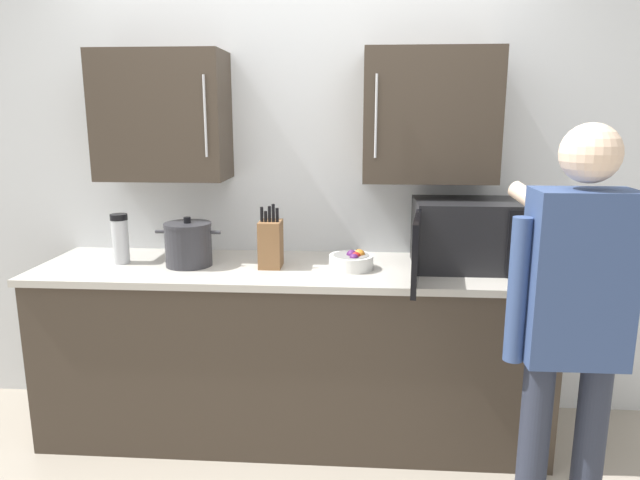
{
  "coord_description": "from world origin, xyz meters",
  "views": [
    {
      "loc": [
        0.34,
        -2.13,
        1.67
      ],
      "look_at": [
        0.15,
        0.62,
        1.06
      ],
      "focal_mm": 32.14,
      "sensor_mm": 36.0,
      "label": 1
    }
  ],
  "objects_px": {
    "knife_block": "(271,243)",
    "stock_pot": "(188,244)",
    "thermos_flask": "(120,238)",
    "microwave_oven": "(466,235)",
    "person_figure": "(572,315)",
    "fruit_bowl": "(352,260)"
  },
  "relations": [
    {
      "from": "stock_pot",
      "to": "fruit_bowl",
      "type": "relative_size",
      "value": 1.51
    },
    {
      "from": "microwave_oven",
      "to": "thermos_flask",
      "type": "xyz_separation_m",
      "value": [
        -1.76,
        -0.03,
        -0.04
      ]
    },
    {
      "from": "knife_block",
      "to": "microwave_oven",
      "type": "bearing_deg",
      "value": 2.96
    },
    {
      "from": "thermos_flask",
      "to": "microwave_oven",
      "type": "bearing_deg",
      "value": 1.01
    },
    {
      "from": "microwave_oven",
      "to": "thermos_flask",
      "type": "bearing_deg",
      "value": -178.99
    },
    {
      "from": "stock_pot",
      "to": "fruit_bowl",
      "type": "bearing_deg",
      "value": -0.57
    },
    {
      "from": "microwave_oven",
      "to": "knife_block",
      "type": "height_order",
      "value": "microwave_oven"
    },
    {
      "from": "stock_pot",
      "to": "person_figure",
      "type": "xyz_separation_m",
      "value": [
        1.62,
        -0.82,
        -0.04
      ]
    },
    {
      "from": "microwave_oven",
      "to": "knife_block",
      "type": "xyz_separation_m",
      "value": [
        -0.98,
        -0.05,
        -0.05
      ]
    },
    {
      "from": "fruit_bowl",
      "to": "thermos_flask",
      "type": "relative_size",
      "value": 0.86
    },
    {
      "from": "thermos_flask",
      "to": "person_figure",
      "type": "relative_size",
      "value": 0.16
    },
    {
      "from": "knife_block",
      "to": "stock_pot",
      "type": "bearing_deg",
      "value": -179.58
    },
    {
      "from": "fruit_bowl",
      "to": "person_figure",
      "type": "bearing_deg",
      "value": -45.82
    },
    {
      "from": "microwave_oven",
      "to": "thermos_flask",
      "type": "distance_m",
      "value": 1.76
    },
    {
      "from": "microwave_oven",
      "to": "person_figure",
      "type": "distance_m",
      "value": 0.9
    },
    {
      "from": "knife_block",
      "to": "person_figure",
      "type": "distance_m",
      "value": 1.45
    },
    {
      "from": "microwave_oven",
      "to": "knife_block",
      "type": "distance_m",
      "value": 0.98
    },
    {
      "from": "person_figure",
      "to": "knife_block",
      "type": "bearing_deg",
      "value": 145.51
    },
    {
      "from": "microwave_oven",
      "to": "knife_block",
      "type": "bearing_deg",
      "value": -177.04
    },
    {
      "from": "microwave_oven",
      "to": "stock_pot",
      "type": "height_order",
      "value": "microwave_oven"
    },
    {
      "from": "stock_pot",
      "to": "thermos_flask",
      "type": "xyz_separation_m",
      "value": [
        -0.36,
        0.02,
        0.02
      ]
    },
    {
      "from": "stock_pot",
      "to": "person_figure",
      "type": "bearing_deg",
      "value": -26.83
    }
  ]
}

